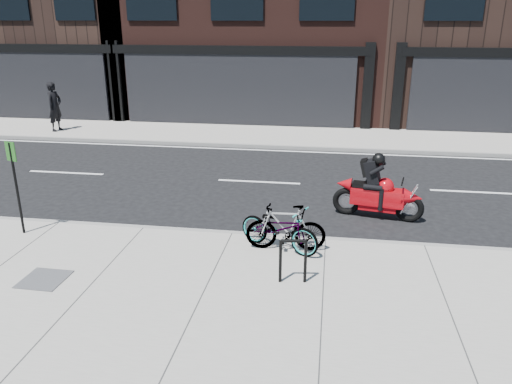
% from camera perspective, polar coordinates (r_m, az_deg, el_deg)
% --- Properties ---
extents(ground, '(120.00, 120.00, 0.00)m').
position_cam_1_polar(ground, '(12.64, -0.99, -1.64)').
color(ground, black).
rests_on(ground, ground).
extents(sidewalk_near, '(60.00, 6.00, 0.13)m').
position_cam_1_polar(sidewalk_near, '(8.23, -6.97, -13.58)').
color(sidewalk_near, gray).
rests_on(sidewalk_near, ground).
extents(sidewalk_far, '(60.00, 3.50, 0.13)m').
position_cam_1_polar(sidewalk_far, '(19.99, 2.74, 6.41)').
color(sidewalk_far, gray).
rests_on(sidewalk_far, ground).
extents(bike_rack, '(0.48, 0.11, 0.82)m').
position_cam_1_polar(bike_rack, '(8.70, 4.25, -7.43)').
color(bike_rack, black).
rests_on(bike_rack, sidewalk_near).
extents(bicycle_front, '(1.84, 1.27, 0.92)m').
position_cam_1_polar(bicycle_front, '(9.89, 2.68, -4.11)').
color(bicycle_front, gray).
rests_on(bicycle_front, sidewalk_near).
extents(bicycle_rear, '(1.60, 0.53, 0.95)m').
position_cam_1_polar(bicycle_rear, '(9.88, 3.42, -4.06)').
color(bicycle_rear, gray).
rests_on(bicycle_rear, sidewalk_near).
extents(motorcycle, '(2.12, 0.80, 1.60)m').
position_cam_1_polar(motorcycle, '(12.04, 14.22, -0.05)').
color(motorcycle, black).
rests_on(motorcycle, ground).
extents(pedestrian, '(0.57, 0.78, 1.97)m').
position_cam_1_polar(pedestrian, '(22.04, -22.01, 9.04)').
color(pedestrian, black).
rests_on(pedestrian, sidewalk_far).
extents(utility_grate, '(0.77, 0.77, 0.02)m').
position_cam_1_polar(utility_grate, '(9.72, -23.06, -9.15)').
color(utility_grate, '#57575A').
rests_on(utility_grate, sidewalk_near).
extents(sign_post, '(0.26, 0.10, 2.01)m').
position_cam_1_polar(sign_post, '(11.51, -25.80, 1.27)').
color(sign_post, black).
rests_on(sign_post, sidewalk_near).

